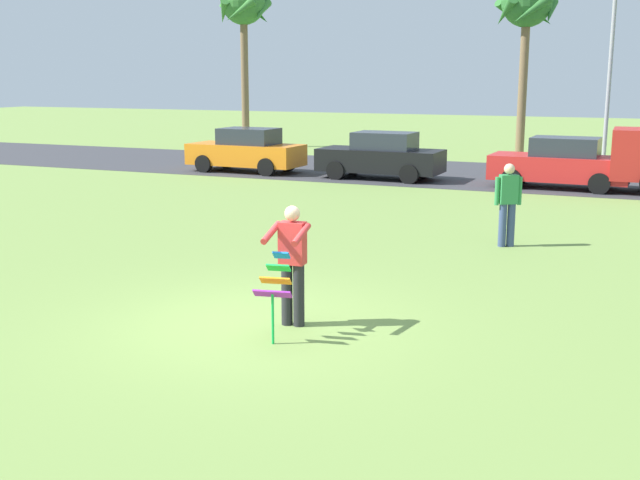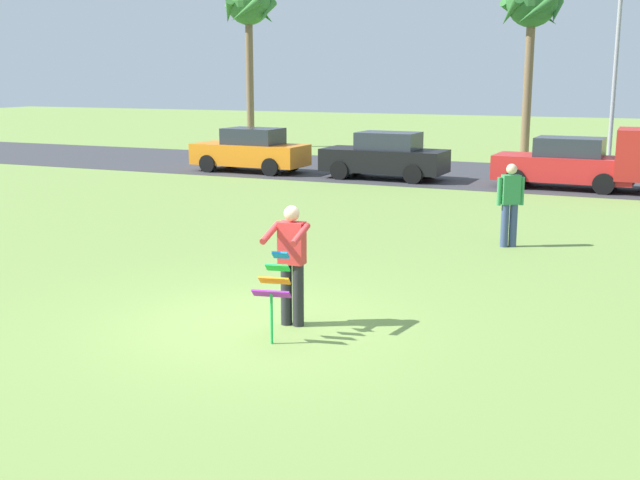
{
  "view_description": "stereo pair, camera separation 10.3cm",
  "coord_description": "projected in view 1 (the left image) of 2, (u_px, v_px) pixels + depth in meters",
  "views": [
    {
      "loc": [
        5.03,
        -9.67,
        3.51
      ],
      "look_at": [
        0.49,
        1.18,
        1.05
      ],
      "focal_mm": 44.46,
      "sensor_mm": 36.0,
      "label": 1
    },
    {
      "loc": [
        5.12,
        -9.63,
        3.51
      ],
      "look_at": [
        0.49,
        1.18,
        1.05
      ],
      "focal_mm": 44.46,
      "sensor_mm": 36.0,
      "label": 2
    }
  ],
  "objects": [
    {
      "name": "ground_plane",
      "position": [
        257.0,
        324.0,
        11.35
      ],
      "size": [
        120.0,
        120.0,
        0.0
      ],
      "primitive_type": "plane",
      "color": "olive"
    },
    {
      "name": "road_strip",
      "position": [
        495.0,
        176.0,
        27.98
      ],
      "size": [
        120.0,
        8.0,
        0.01
      ],
      "primitive_type": "cube",
      "color": "#38383D",
      "rests_on": "ground"
    },
    {
      "name": "person_kite_flyer",
      "position": [
        292.0,
        261.0,
        11.11
      ],
      "size": [
        0.57,
        0.68,
        1.73
      ],
      "color": "#26262B",
      "rests_on": "ground"
    },
    {
      "name": "kite_held",
      "position": [
        276.0,
        284.0,
        10.53
      ],
      "size": [
        0.53,
        0.69,
        1.16
      ],
      "color": "blue",
      "rests_on": "ground"
    },
    {
      "name": "parked_car_orange",
      "position": [
        246.0,
        151.0,
        28.91
      ],
      "size": [
        4.26,
        1.95,
        1.6
      ],
      "color": "orange",
      "rests_on": "ground"
    },
    {
      "name": "parked_car_black",
      "position": [
        381.0,
        156.0,
        26.95
      ],
      "size": [
        4.24,
        1.92,
        1.6
      ],
      "color": "black",
      "rests_on": "ground"
    },
    {
      "name": "parked_car_red",
      "position": [
        560.0,
        164.0,
        24.73
      ],
      "size": [
        4.26,
        1.96,
        1.6
      ],
      "color": "red",
      "rests_on": "ground"
    },
    {
      "name": "palm_tree_left_near",
      "position": [
        244.0,
        9.0,
        37.72
      ],
      "size": [
        2.58,
        2.71,
        7.92
      ],
      "color": "brown",
      "rests_on": "ground"
    },
    {
      "name": "palm_tree_right_near",
      "position": [
        527.0,
        9.0,
        32.47
      ],
      "size": [
        2.58,
        2.71,
        7.5
      ],
      "color": "brown",
      "rests_on": "ground"
    },
    {
      "name": "streetlight_pole",
      "position": [
        611.0,
        62.0,
        30.5
      ],
      "size": [
        0.24,
        1.65,
        7.0
      ],
      "color": "#9E9EA3",
      "rests_on": "ground"
    },
    {
      "name": "person_walker_near",
      "position": [
        508.0,
        202.0,
        16.31
      ],
      "size": [
        0.51,
        0.37,
        1.73
      ],
      "color": "#384772",
      "rests_on": "ground"
    }
  ]
}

